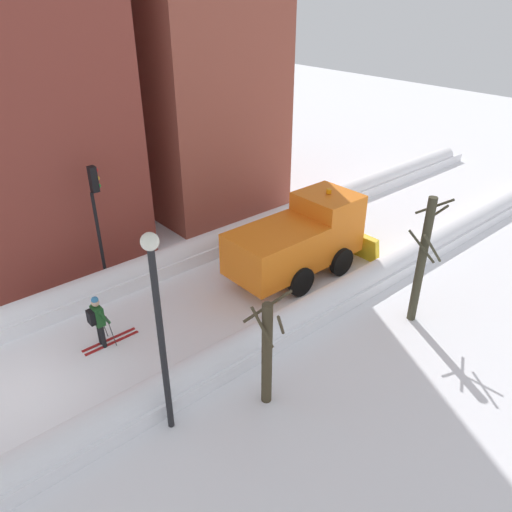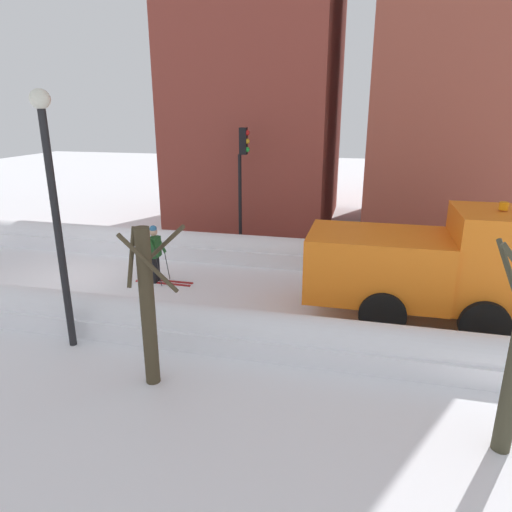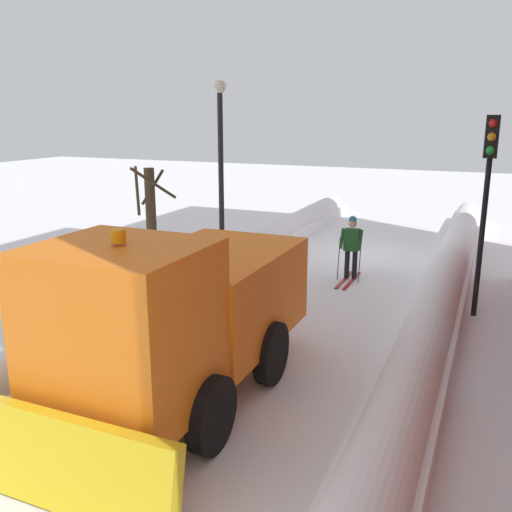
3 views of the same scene
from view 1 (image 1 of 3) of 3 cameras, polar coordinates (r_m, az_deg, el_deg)
name	(u,v)px [view 1 (image 1 of 3)]	position (r m, az deg, el deg)	size (l,w,h in m)	color
ground_plane	(280,272)	(19.38, 2.75, -1.81)	(80.00, 80.00, 0.00)	white
snowbank_left	(233,237)	(21.15, -2.73, 2.24)	(1.10, 36.00, 0.95)	white
snowbank_right	(338,296)	(17.50, 9.45, -4.55)	(1.10, 36.00, 0.90)	white
plow_truck	(301,238)	(18.70, 5.27, 2.05)	(3.20, 5.98, 3.12)	orange
skier	(98,319)	(15.81, -17.78, -6.97)	(0.62, 1.80, 1.81)	black
traffic_light_pole	(96,204)	(18.16, -17.96, 5.73)	(0.28, 0.42, 4.53)	black
street_lamp	(158,315)	(11.25, -11.21, -6.73)	(0.40, 0.40, 5.51)	black
bare_tree_near	(267,352)	(12.86, 1.31, -10.98)	(1.30, 1.16, 3.25)	#413826
bare_tree_mid	(422,259)	(16.40, 18.66, -0.36)	(1.17, 1.13, 4.40)	#3D3B2A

